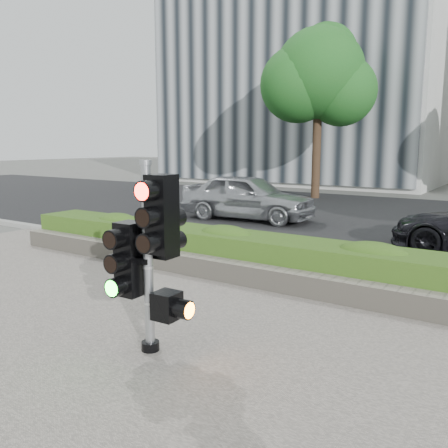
{
  "coord_description": "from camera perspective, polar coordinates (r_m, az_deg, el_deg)",
  "views": [
    {
      "loc": [
        3.51,
        -4.58,
        2.31
      ],
      "look_at": [
        0.06,
        0.6,
        1.26
      ],
      "focal_mm": 38.0,
      "sensor_mm": 36.0,
      "label": 1
    }
  ],
  "objects": [
    {
      "name": "ground",
      "position": [
        6.22,
        -3.59,
        -12.23
      ],
      "size": [
        120.0,
        120.0,
        0.0
      ],
      "primitive_type": "plane",
      "color": "#51514C",
      "rests_on": "ground"
    },
    {
      "name": "sidewalk",
      "position": [
        4.69,
        -23.79,
        -20.62
      ],
      "size": [
        16.0,
        11.0,
        0.03
      ],
      "primitive_type": "cube",
      "color": "#9E9389",
      "rests_on": "ground"
    },
    {
      "name": "road",
      "position": [
        15.17,
        19.93,
        0.3
      ],
      "size": [
        60.0,
        13.0,
        0.02
      ],
      "primitive_type": "cube",
      "color": "black",
      "rests_on": "ground"
    },
    {
      "name": "curb",
      "position": [
        8.78,
        9.0,
        -5.37
      ],
      "size": [
        60.0,
        0.25,
        0.12
      ],
      "primitive_type": "cube",
      "color": "gray",
      "rests_on": "ground"
    },
    {
      "name": "stone_wall",
      "position": [
        7.67,
        5.08,
        -6.42
      ],
      "size": [
        12.0,
        0.32,
        0.34
      ],
      "primitive_type": "cube",
      "color": "gray",
      "rests_on": "sidewalk"
    },
    {
      "name": "hedge",
      "position": [
        8.18,
        7.29,
        -4.2
      ],
      "size": [
        12.0,
        1.0,
        0.68
      ],
      "primitive_type": "cube",
      "color": "#5D942D",
      "rests_on": "sidewalk"
    },
    {
      "name": "building_left",
      "position": [
        30.73,
        9.73,
        19.19
      ],
      "size": [
        16.0,
        9.0,
        15.0
      ],
      "primitive_type": "cube",
      "color": "#B7B7B2",
      "rests_on": "ground"
    },
    {
      "name": "tree_left",
      "position": [
        20.94,
        11.36,
        16.93
      ],
      "size": [
        4.61,
        4.03,
        7.34
      ],
      "color": "black",
      "rests_on": "ground"
    },
    {
      "name": "traffic_signal",
      "position": [
        5.19,
        -8.69,
        -2.87
      ],
      "size": [
        0.73,
        0.54,
        2.12
      ],
      "rotation": [
        0.0,
        0.0,
        0.03
      ],
      "color": "black",
      "rests_on": "sidewalk"
    },
    {
      "name": "car_silver",
      "position": [
        14.47,
        2.86,
        3.29
      ],
      "size": [
        4.24,
        1.95,
        1.41
      ],
      "primitive_type": "imported",
      "rotation": [
        0.0,
        0.0,
        1.64
      ],
      "color": "#A4A6AB",
      "rests_on": "road"
    }
  ]
}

